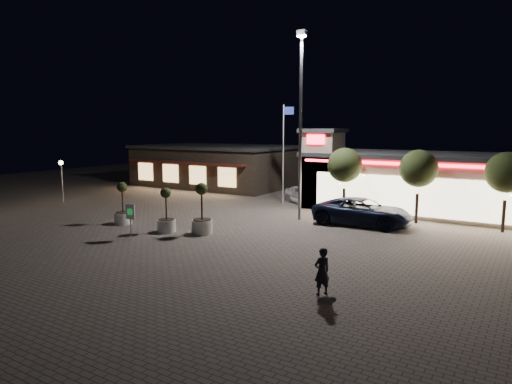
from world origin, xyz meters
The scene contains 17 objects.
ground centered at (0.00, 0.00, 0.00)m, with size 90.00×90.00×0.00m, color #61564E.
retail_building centered at (9.51, 15.82, 2.21)m, with size 20.40×8.40×6.10m.
restaurant_building centered at (-14.00, 19.97, 2.16)m, with size 16.40×11.00×4.30m.
floodlight_pole centered at (2.00, 8.00, 7.02)m, with size 0.60×0.40×12.38m.
flagpole centered at (-1.90, 13.00, 4.74)m, with size 0.95×0.10×8.00m.
lamp_post_west centered at (-18.00, 4.00, 2.46)m, with size 0.36×0.36×3.48m.
string_tree_a centered at (4.00, 11.00, 3.56)m, with size 2.42×2.42×4.79m.
string_tree_b centered at (9.00, 11.00, 3.56)m, with size 2.42×2.42×4.79m.
string_tree_c centered at (14.00, 11.00, 3.56)m, with size 2.42×2.42×4.79m.
pickup_truck centered at (6.24, 8.49, 0.86)m, with size 2.87×6.22×1.73m, color black.
white_sedan centered at (-0.68, 14.00, 0.73)m, with size 1.73×4.30×1.47m, color silver.
pedestrian centered at (9.06, -4.22, 0.90)m, with size 0.66×0.43×1.80m, color black.
dog centered at (9.81, -5.30, 0.29)m, with size 0.55×0.25×0.30m.
planter_left centered at (-6.98, 0.63, 0.85)m, with size 1.12×1.12×2.74m.
planter_mid centered at (-3.04, 0.45, 0.83)m, with size 1.09×1.09×2.68m.
planter_right centered at (-0.93, 1.18, 0.93)m, with size 1.23×1.23×3.02m.
valet_sign centered at (-3.52, -1.91, 1.38)m, with size 0.65×0.11×1.97m.
Camera 1 is at (15.62, -19.32, 6.17)m, focal length 32.00 mm.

